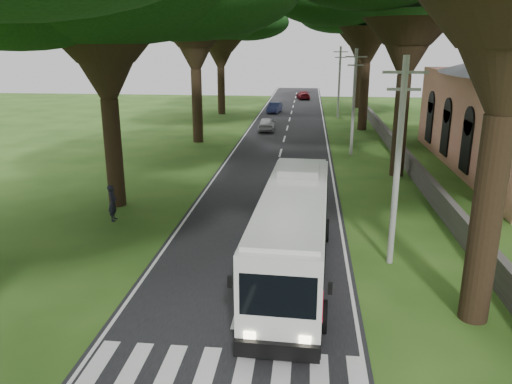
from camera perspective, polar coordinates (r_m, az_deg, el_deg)
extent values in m
plane|color=#234513|center=(15.38, -2.98, -16.49)|extent=(140.00, 140.00, 0.00)
cube|color=black|center=(38.68, 2.73, 4.16)|extent=(8.00, 120.00, 0.04)
cube|color=silver|center=(13.78, -4.35, -21.01)|extent=(8.00, 3.00, 0.01)
cube|color=#383533|center=(38.15, 16.31, 4.23)|extent=(0.35, 50.00, 1.20)
cylinder|color=gray|center=(19.51, 15.87, 2.99)|extent=(0.24, 0.24, 8.00)
cube|color=gray|center=(19.03, 16.69, 12.97)|extent=(1.60, 0.10, 0.10)
cube|color=gray|center=(19.07, 16.54, 11.18)|extent=(1.20, 0.10, 0.10)
cylinder|color=gray|center=(39.10, 11.10, 9.93)|extent=(0.24, 0.24, 8.00)
cube|color=gray|center=(38.86, 11.39, 14.91)|extent=(1.60, 0.10, 0.10)
cube|color=gray|center=(38.88, 11.33, 14.03)|extent=(1.20, 0.10, 0.10)
cylinder|color=gray|center=(58.96, 9.49, 12.21)|extent=(0.24, 0.24, 8.00)
cube|color=gray|center=(58.81, 9.65, 15.51)|extent=(1.60, 0.10, 0.10)
cube|color=gray|center=(58.82, 9.62, 14.93)|extent=(1.20, 0.10, 0.10)
cylinder|color=black|center=(27.27, -15.95, 4.25)|extent=(0.90, 0.90, 5.66)
cone|color=black|center=(26.70, -16.78, 14.21)|extent=(3.20, 3.20, 3.80)
cylinder|color=black|center=(44.09, -6.74, 9.70)|extent=(0.90, 0.90, 6.22)
cone|color=black|center=(43.77, -6.97, 16.22)|extent=(3.20, 3.20, 3.80)
cylinder|color=black|center=(61.88, -3.99, 11.45)|extent=(0.90, 0.90, 5.54)
cone|color=black|center=(61.63, -4.08, 15.78)|extent=(3.20, 3.20, 3.80)
ellipsoid|color=black|center=(61.69, -4.16, 19.37)|extent=(13.40, 13.40, 5.63)
cylinder|color=black|center=(16.50, 24.76, -3.21)|extent=(0.90, 0.90, 6.47)
cone|color=black|center=(15.66, 27.11, 14.77)|extent=(3.20, 3.20, 3.80)
cylinder|color=black|center=(33.63, 16.14, 7.20)|extent=(0.90, 0.90, 6.47)
cone|color=black|center=(33.23, 16.88, 15.95)|extent=(3.20, 3.20, 3.80)
cylinder|color=black|center=(51.25, 12.21, 10.56)|extent=(0.90, 0.90, 6.47)
cone|color=black|center=(50.99, 12.57, 16.30)|extent=(3.20, 3.20, 3.80)
cylinder|color=black|center=(69.20, 11.53, 12.00)|extent=(0.90, 0.90, 6.22)
cone|color=black|center=(69.00, 11.78, 16.15)|extent=(3.20, 3.20, 3.80)
ellipsoid|color=black|center=(69.14, 12.02, 20.04)|extent=(14.58, 14.58, 6.12)
cube|color=silver|center=(18.43, 4.29, -4.42)|extent=(2.78, 11.23, 2.74)
cube|color=black|center=(18.55, 4.37, -2.98)|extent=(2.75, 9.19, 1.02)
cube|color=black|center=(18.95, 4.20, -8.16)|extent=(2.82, 11.27, 0.32)
cube|color=red|center=(18.66, 4.24, -6.22)|extent=(2.78, 10.12, 0.17)
cube|color=silver|center=(17.96, 4.38, -0.18)|extent=(2.57, 10.66, 0.17)
cylinder|color=black|center=(15.76, -1.17, -13.40)|extent=(0.37, 1.03, 1.02)
cylinder|color=black|center=(15.60, 7.53, -13.91)|extent=(0.37, 1.03, 1.02)
cylinder|color=black|center=(22.26, 1.90, -4.09)|extent=(0.37, 1.03, 1.02)
cylinder|color=black|center=(22.15, 7.89, -4.37)|extent=(0.37, 1.03, 1.02)
imported|color=#ADADB1|center=(49.65, 1.22, 7.77)|extent=(1.69, 3.93, 1.32)
imported|color=navy|center=(62.92, 2.13, 9.63)|extent=(1.83, 3.91, 1.24)
imported|color=maroon|center=(78.58, 5.41, 10.98)|extent=(2.35, 4.43, 1.22)
imported|color=black|center=(25.35, -16.05, -1.20)|extent=(0.53, 0.72, 1.80)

